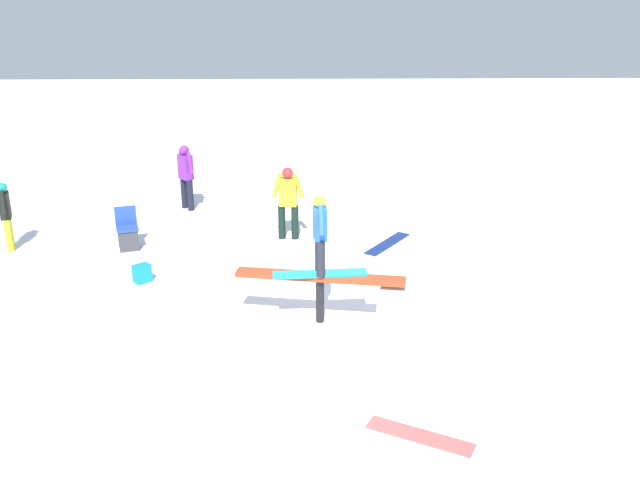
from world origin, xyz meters
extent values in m
plane|color=white|center=(0.00, 0.00, 0.00)|extent=(60.00, 60.00, 0.00)
cylinder|color=black|center=(0.00, 0.00, 0.38)|extent=(0.14, 0.14, 0.77)
cube|color=#A53F1E|center=(0.00, 0.00, 0.81)|extent=(2.79, 0.75, 0.08)
cube|color=white|center=(-1.86, 0.32, 0.34)|extent=(2.03, 1.78, 0.69)
cube|color=#22B5C5|center=(0.00, 0.00, 0.86)|extent=(1.56, 0.40, 0.03)
cylinder|color=#282B34|center=(0.01, -0.13, 1.17)|extent=(0.14, 0.14, 0.60)
cylinder|color=#282B34|center=(-0.01, 0.13, 1.17)|extent=(0.14, 0.14, 0.60)
cube|color=blue|center=(0.00, 0.00, 1.73)|extent=(0.23, 0.35, 0.52)
cylinder|color=blue|center=(0.02, -0.21, 1.85)|extent=(0.10, 0.27, 0.47)
cylinder|color=blue|center=(-0.02, 0.21, 1.85)|extent=(0.10, 0.27, 0.47)
sphere|color=yellow|center=(0.00, 0.00, 2.10)|extent=(0.21, 0.21, 0.21)
cylinder|color=yellow|center=(6.41, -3.33, 0.35)|extent=(0.14, 0.14, 0.70)
cylinder|color=yellow|center=(6.49, -3.58, 0.35)|extent=(0.14, 0.14, 0.70)
cube|color=black|center=(6.45, -3.46, 0.97)|extent=(0.29, 0.38, 0.55)
cylinder|color=black|center=(6.38, -3.26, 1.09)|extent=(0.14, 0.21, 0.48)
cylinder|color=black|center=(6.51, -3.65, 1.09)|extent=(0.14, 0.21, 0.48)
sphere|color=teal|center=(6.45, -3.46, 1.35)|extent=(0.21, 0.21, 0.21)
cylinder|color=black|center=(0.47, -4.01, 0.38)|extent=(0.15, 0.15, 0.76)
cylinder|color=black|center=(0.76, -4.04, 0.38)|extent=(0.15, 0.15, 0.76)
cube|color=yellow|center=(0.62, -4.03, 1.06)|extent=(0.39, 0.26, 0.60)
cylinder|color=yellow|center=(0.39, -4.01, 1.19)|extent=(0.24, 0.11, 0.54)
cylinder|color=yellow|center=(0.85, -4.04, 1.19)|extent=(0.24, 0.11, 0.54)
sphere|color=red|center=(0.62, -4.03, 1.48)|extent=(0.24, 0.24, 0.24)
cylinder|color=black|center=(3.06, -6.08, 0.38)|extent=(0.15, 0.15, 0.77)
cylinder|color=black|center=(3.25, -6.29, 0.38)|extent=(0.15, 0.15, 0.77)
cube|color=purple|center=(3.15, -6.19, 1.07)|extent=(0.41, 0.42, 0.60)
cylinder|color=purple|center=(3.01, -6.02, 1.20)|extent=(0.21, 0.22, 0.53)
cylinder|color=purple|center=(3.30, -6.36, 1.20)|extent=(0.21, 0.22, 0.53)
sphere|color=purple|center=(3.15, -6.19, 1.48)|extent=(0.23, 0.23, 0.23)
cube|color=#E4615D|center=(-1.19, 3.20, 0.01)|extent=(1.34, 0.88, 0.02)
cube|color=navy|center=(-1.52, -3.62, 0.01)|extent=(1.11, 1.44, 0.02)
cube|color=#3F3F44|center=(3.92, -3.27, 0.22)|extent=(0.39, 0.15, 0.44)
cube|color=#3F3F44|center=(4.03, -3.62, 0.22)|extent=(0.39, 0.15, 0.44)
cube|color=#2B4CA0|center=(3.97, -3.44, 0.46)|extent=(0.55, 0.55, 0.04)
cube|color=#2B4CA0|center=(4.03, -3.63, 0.68)|extent=(0.43, 0.17, 0.40)
cube|color=teal|center=(3.31, -1.70, 0.17)|extent=(0.37, 0.36, 0.34)
camera|label=1|loc=(0.19, 10.67, 5.40)|focal=40.00mm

